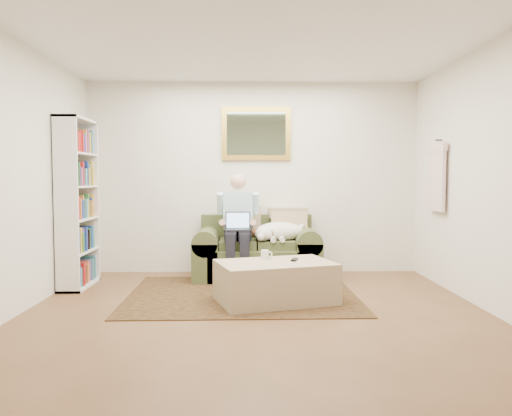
{
  "coord_description": "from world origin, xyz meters",
  "views": [
    {
      "loc": [
        -0.08,
        -4.35,
        1.29
      ],
      "look_at": [
        0.02,
        1.4,
        0.95
      ],
      "focal_mm": 35.0,
      "sensor_mm": 36.0,
      "label": 1
    }
  ],
  "objects_px": {
    "seated_man": "(238,227)",
    "ottoman": "(275,282)",
    "laptop": "(238,225)",
    "sleeping_dog": "(279,232)",
    "bookshelf": "(77,203)",
    "sofa": "(257,257)",
    "coffee_mug": "(265,255)"
  },
  "relations": [
    {
      "from": "seated_man",
      "to": "sleeping_dog",
      "type": "bearing_deg",
      "value": 7.13
    },
    {
      "from": "seated_man",
      "to": "bookshelf",
      "type": "height_order",
      "value": "bookshelf"
    },
    {
      "from": "sofa",
      "to": "seated_man",
      "type": "xyz_separation_m",
      "value": [
        -0.24,
        -0.15,
        0.4
      ]
    },
    {
      "from": "seated_man",
      "to": "ottoman",
      "type": "xyz_separation_m",
      "value": [
        0.41,
        -1.13,
        -0.46
      ]
    },
    {
      "from": "sleeping_dog",
      "to": "bookshelf",
      "type": "relative_size",
      "value": 0.33
    },
    {
      "from": "sleeping_dog",
      "to": "coffee_mug",
      "type": "relative_size",
      "value": 6.62
    },
    {
      "from": "sofa",
      "to": "bookshelf",
      "type": "xyz_separation_m",
      "value": [
        -2.14,
        -0.46,
        0.72
      ]
    },
    {
      "from": "laptop",
      "to": "bookshelf",
      "type": "distance_m",
      "value": 1.94
    },
    {
      "from": "sofa",
      "to": "sleeping_dog",
      "type": "bearing_deg",
      "value": -15.74
    },
    {
      "from": "seated_man",
      "to": "coffee_mug",
      "type": "relative_size",
      "value": 13.52
    },
    {
      "from": "sofa",
      "to": "bookshelf",
      "type": "height_order",
      "value": "bookshelf"
    },
    {
      "from": "sleeping_dog",
      "to": "coffee_mug",
      "type": "height_order",
      "value": "sleeping_dog"
    },
    {
      "from": "sleeping_dog",
      "to": "bookshelf",
      "type": "bearing_deg",
      "value": -171.18
    },
    {
      "from": "seated_man",
      "to": "laptop",
      "type": "relative_size",
      "value": 4.33
    },
    {
      "from": "ottoman",
      "to": "seated_man",
      "type": "bearing_deg",
      "value": 109.96
    },
    {
      "from": "sofa",
      "to": "coffee_mug",
      "type": "distance_m",
      "value": 1.12
    },
    {
      "from": "laptop",
      "to": "seated_man",
      "type": "bearing_deg",
      "value": 90.0
    },
    {
      "from": "seated_man",
      "to": "laptop",
      "type": "distance_m",
      "value": 0.07
    },
    {
      "from": "laptop",
      "to": "sleeping_dog",
      "type": "bearing_deg",
      "value": 13.64
    },
    {
      "from": "sleeping_dog",
      "to": "coffee_mug",
      "type": "xyz_separation_m",
      "value": [
        -0.22,
        -1.02,
        -0.14
      ]
    },
    {
      "from": "bookshelf",
      "to": "seated_man",
      "type": "bearing_deg",
      "value": 9.29
    },
    {
      "from": "bookshelf",
      "to": "coffee_mug",
      "type": "bearing_deg",
      "value": -16.27
    },
    {
      "from": "ottoman",
      "to": "coffee_mug",
      "type": "distance_m",
      "value": 0.33
    },
    {
      "from": "ottoman",
      "to": "bookshelf",
      "type": "relative_size",
      "value": 0.58
    },
    {
      "from": "laptop",
      "to": "bookshelf",
      "type": "height_order",
      "value": "bookshelf"
    },
    {
      "from": "sofa",
      "to": "ottoman",
      "type": "bearing_deg",
      "value": -82.45
    },
    {
      "from": "sofa",
      "to": "sleeping_dog",
      "type": "xyz_separation_m",
      "value": [
        0.29,
        -0.08,
        0.34
      ]
    },
    {
      "from": "seated_man",
      "to": "bookshelf",
      "type": "distance_m",
      "value": 1.95
    },
    {
      "from": "seated_man",
      "to": "sofa",
      "type": "bearing_deg",
      "value": 31.45
    },
    {
      "from": "sleeping_dog",
      "to": "ottoman",
      "type": "distance_m",
      "value": 1.27
    },
    {
      "from": "laptop",
      "to": "bookshelf",
      "type": "xyz_separation_m",
      "value": [
        -1.9,
        -0.25,
        0.29
      ]
    },
    {
      "from": "ottoman",
      "to": "coffee_mug",
      "type": "xyz_separation_m",
      "value": [
        -0.1,
        0.17,
        0.26
      ]
    }
  ]
}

